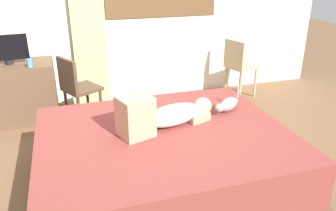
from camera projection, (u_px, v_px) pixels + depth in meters
ground_plane at (159, 187)px, 3.05m from camera, size 16.00×16.00×0.00m
bed at (164, 159)px, 2.98m from camera, size 2.15×1.76×0.54m
person_lying at (164, 115)px, 2.93m from camera, size 0.93×0.50×0.34m
cat at (227, 105)px, 3.25m from camera, size 0.32×0.23×0.21m
desk at (18, 92)px, 4.22m from camera, size 0.90×0.56×0.74m
tv_monitor at (7, 49)px, 4.00m from camera, size 0.48×0.10×0.35m
cup at (30, 63)px, 3.93m from camera, size 0.06×0.06×0.10m
chair_by_desk at (76, 86)px, 4.03m from camera, size 0.51×0.51×0.86m
chair_spare at (238, 64)px, 4.91m from camera, size 0.47×0.47×0.86m
curtain_left at (88, 21)px, 4.43m from camera, size 0.44×0.06×2.31m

